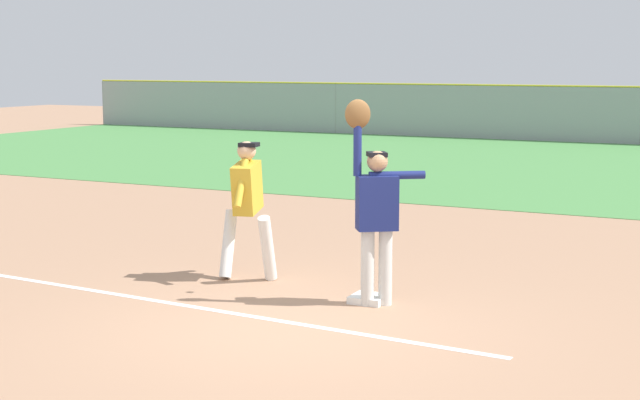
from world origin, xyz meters
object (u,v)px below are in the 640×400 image
Objects in this scene: runner at (247,200)px; parked_car_silver at (532,117)px; first_base at (369,299)px; fielder at (375,205)px; baseball at (356,104)px.

runner is 24.39m from parked_car_silver.
fielder reaches higher than first_base.
runner is at bearing -83.34° from parked_car_silver.
runner reaches higher than first_base.
fielder is 30.81× the size of baseball.
parked_car_silver is at bearing -24.19° from fielder.
first_base is 24.99m from parked_car_silver.
first_base is 0.09× the size of parked_car_silver.
fielder is 1.15m from baseball.
parked_car_silver is (-4.11, 24.50, -1.53)m from baseball.
runner is (-1.89, 0.44, -0.12)m from fielder.
fielder is 1.33× the size of runner.
baseball is 0.02× the size of parked_car_silver.
runner is at bearing 168.85° from first_base.
parked_car_silver is at bearing 83.41° from runner.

